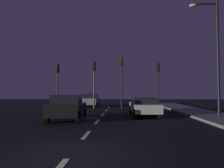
% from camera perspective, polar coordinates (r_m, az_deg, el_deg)
% --- Properties ---
extents(ground_plane, '(80.00, 80.00, 0.00)m').
position_cam_1_polar(ground_plane, '(12.84, -3.71, -9.75)').
color(ground_plane, black).
extents(lane_stripe_second, '(0.16, 1.60, 0.01)m').
position_cam_1_polar(lane_stripe_second, '(8.54, -6.97, -13.50)').
color(lane_stripe_second, silver).
rests_on(lane_stripe_second, ground_plane).
extents(lane_stripe_third, '(0.16, 1.60, 0.01)m').
position_cam_1_polar(lane_stripe_third, '(12.25, -4.02, -10.09)').
color(lane_stripe_third, silver).
rests_on(lane_stripe_third, ground_plane).
extents(lane_stripe_fourth, '(0.16, 1.60, 0.01)m').
position_cam_1_polar(lane_stripe_fourth, '(16.01, -2.47, -8.27)').
color(lane_stripe_fourth, silver).
rests_on(lane_stripe_fourth, ground_plane).
extents(lane_stripe_fifth, '(0.16, 1.60, 0.01)m').
position_cam_1_polar(lane_stripe_fifth, '(19.78, -1.52, -7.13)').
color(lane_stripe_fifth, silver).
rests_on(lane_stripe_fifth, ground_plane).
extents(lane_stripe_sixth, '(0.16, 1.60, 0.01)m').
position_cam_1_polar(lane_stripe_sixth, '(23.56, -0.87, -6.36)').
color(lane_stripe_sixth, silver).
rests_on(lane_stripe_sixth, ground_plane).
extents(traffic_signal_far_left, '(0.32, 0.38, 4.62)m').
position_cam_1_polar(traffic_signal_far_left, '(22.44, -14.59, 1.82)').
color(traffic_signal_far_left, '#2D2D30').
rests_on(traffic_signal_far_left, ground_plane).
extents(traffic_signal_center_left, '(0.32, 0.38, 4.80)m').
position_cam_1_polar(traffic_signal_center_left, '(21.64, -4.90, 2.22)').
color(traffic_signal_center_left, '#4C4C51').
rests_on(traffic_signal_center_left, ground_plane).
extents(traffic_signal_center_right, '(0.32, 0.38, 5.32)m').
position_cam_1_polar(traffic_signal_center_right, '(21.49, 2.61, 3.12)').
color(traffic_signal_center_right, black).
rests_on(traffic_signal_center_right, ground_plane).
extents(traffic_signal_far_right, '(0.32, 0.38, 4.71)m').
position_cam_1_polar(traffic_signal_far_right, '(21.79, 12.40, 2.07)').
color(traffic_signal_far_right, black).
rests_on(traffic_signal_far_right, ground_plane).
extents(car_stopped_ahead, '(1.96, 4.63, 1.34)m').
position_cam_1_polar(car_stopped_ahead, '(15.26, 8.66, -5.89)').
color(car_stopped_ahead, beige).
rests_on(car_stopped_ahead, ground_plane).
extents(car_adjacent_lane, '(2.09, 3.90, 1.53)m').
position_cam_1_polar(car_adjacent_lane, '(13.08, -11.98, -6.18)').
color(car_adjacent_lane, black).
rests_on(car_adjacent_lane, ground_plane).
extents(car_oncoming_far, '(1.90, 4.08, 1.52)m').
position_cam_1_polar(car_oncoming_far, '(25.05, -5.82, -4.34)').
color(car_oncoming_far, gray).
rests_on(car_oncoming_far, ground_plane).
extents(street_lamp_right, '(1.93, 0.36, 7.72)m').
position_cam_1_polar(street_lamp_right, '(15.68, 25.85, 8.75)').
color(street_lamp_right, black).
rests_on(street_lamp_right, ground_plane).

